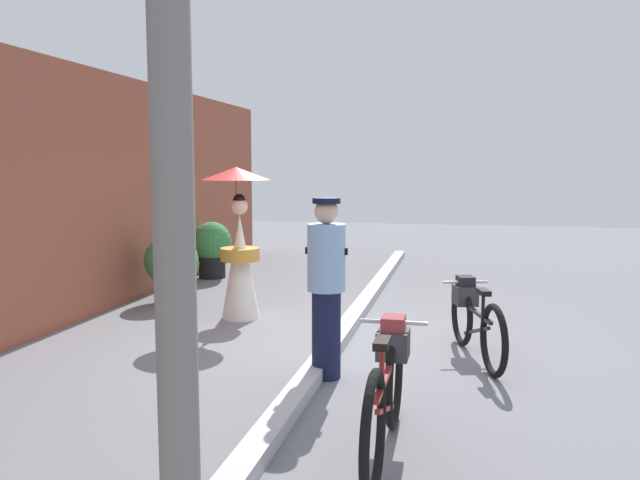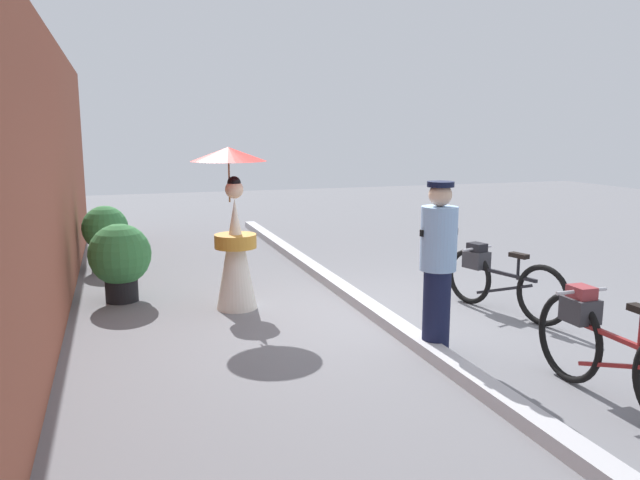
{
  "view_description": "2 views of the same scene",
  "coord_description": "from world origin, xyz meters",
  "views": [
    {
      "loc": [
        -6.65,
        -1.27,
        1.89
      ],
      "look_at": [
        -0.12,
        0.18,
        1.13
      ],
      "focal_mm": 36.1,
      "sensor_mm": 36.0,
      "label": 1
    },
    {
      "loc": [
        -6.16,
        2.71,
        2.09
      ],
      "look_at": [
        0.67,
        0.47,
        0.81
      ],
      "focal_mm": 34.8,
      "sensor_mm": 36.0,
      "label": 2
    }
  ],
  "objects": [
    {
      "name": "building_wall",
      "position": [
        0.0,
        3.51,
        1.57
      ],
      "size": [
        14.0,
        0.4,
        3.15
      ],
      "primitive_type": "cube",
      "color": "brown",
      "rests_on": "ground_plane"
    },
    {
      "name": "sidewalk_curb",
      "position": [
        0.0,
        0.0,
        0.06
      ],
      "size": [
        14.0,
        0.2,
        0.12
      ],
      "primitive_type": "cube",
      "color": "#B2B2B7",
      "rests_on": "ground_plane"
    },
    {
      "name": "utility_pole",
      "position": [
        -4.14,
        -0.08,
        2.4
      ],
      "size": [
        0.18,
        0.18,
        4.8
      ],
      "primitive_type": "cylinder",
      "color": "slate",
      "rests_on": "ground_plane"
    },
    {
      "name": "person_with_parasol",
      "position": [
        0.91,
        1.44,
        0.99
      ],
      "size": [
        0.87,
        0.87,
        1.9
      ],
      "color": "silver",
      "rests_on": "ground_plane"
    },
    {
      "name": "potted_plant_small",
      "position": [
        3.64,
        2.9,
        0.54
      ],
      "size": [
        0.7,
        0.68,
        0.97
      ],
      "color": "black",
      "rests_on": "ground_plane"
    },
    {
      "name": "ground_plane",
      "position": [
        0.0,
        0.0,
        0.0
      ],
      "size": [
        30.0,
        30.0,
        0.0
      ],
      "primitive_type": "plane",
      "color": "slate"
    },
    {
      "name": "person_officer",
      "position": [
        -1.13,
        -0.11,
        0.86
      ],
      "size": [
        0.34,
        0.38,
        1.63
      ],
      "color": "#141938",
      "rests_on": "ground_plane"
    },
    {
      "name": "bicycle_far_side",
      "position": [
        -0.19,
        -1.41,
        0.4
      ],
      "size": [
        1.67,
        0.61,
        0.76
      ],
      "color": "black",
      "rests_on": "ground_plane"
    },
    {
      "name": "bicycle_near_officer",
      "position": [
        -2.56,
        -0.82,
        0.45
      ],
      "size": [
        1.83,
        0.48,
        0.85
      ],
      "color": "black",
      "rests_on": "ground_plane"
    },
    {
      "name": "potted_plant_by_door",
      "position": [
        1.68,
        2.7,
        0.54
      ],
      "size": [
        0.77,
        0.75,
        0.97
      ],
      "color": "black",
      "rests_on": "ground_plane"
    }
  ]
}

